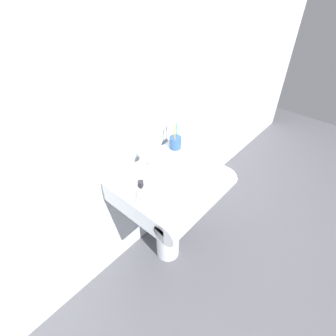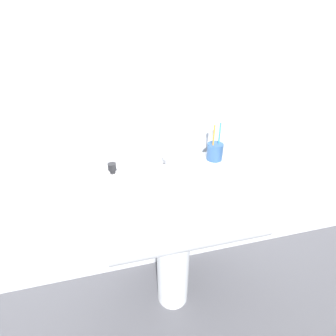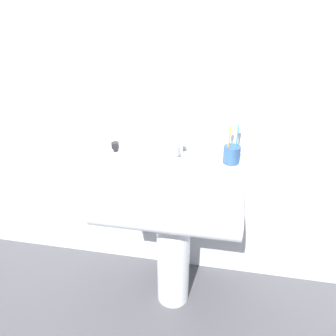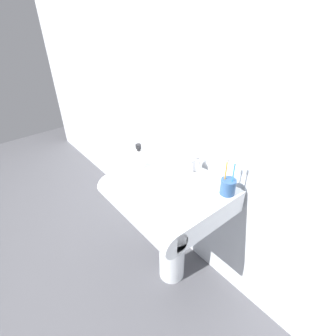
# 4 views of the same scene
# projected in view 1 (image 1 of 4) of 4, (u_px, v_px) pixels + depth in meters

# --- Properties ---
(ground_plane) EXTENTS (6.00, 6.00, 0.00)m
(ground_plane) POSITION_uv_depth(u_px,v_px,m) (168.00, 252.00, 2.06)
(ground_plane) COLOR #4C4C51
(ground_plane) RESTS_ON ground
(wall_back) EXTENTS (5.00, 0.05, 2.40)m
(wall_back) POSITION_uv_depth(u_px,v_px,m) (129.00, 98.00, 1.45)
(wall_back) COLOR silver
(wall_back) RESTS_ON ground
(sink_pedestal) EXTENTS (0.17, 0.17, 0.66)m
(sink_pedestal) POSITION_uv_depth(u_px,v_px,m) (168.00, 225.00, 1.85)
(sink_pedestal) COLOR white
(sink_pedestal) RESTS_ON ground
(sink_basin) EXTENTS (0.61, 0.54, 0.13)m
(sink_basin) POSITION_uv_depth(u_px,v_px,m) (174.00, 188.00, 1.57)
(sink_basin) COLOR white
(sink_basin) RESTS_ON sink_pedestal
(faucet) EXTENTS (0.05, 0.12, 0.09)m
(faucet) POSITION_uv_depth(u_px,v_px,m) (144.00, 159.00, 1.62)
(faucet) COLOR silver
(faucet) RESTS_ON sink_basin
(toothbrush_cup) EXTENTS (0.08, 0.08, 0.21)m
(toothbrush_cup) POSITION_uv_depth(u_px,v_px,m) (175.00, 142.00, 1.75)
(toothbrush_cup) COLOR #2D5184
(toothbrush_cup) RESTS_ON sink_basin
(soap_bottle) EXTENTS (0.07, 0.07, 0.15)m
(soap_bottle) POSITION_uv_depth(u_px,v_px,m) (142.00, 194.00, 1.35)
(soap_bottle) COLOR white
(soap_bottle) RESTS_ON sink_basin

